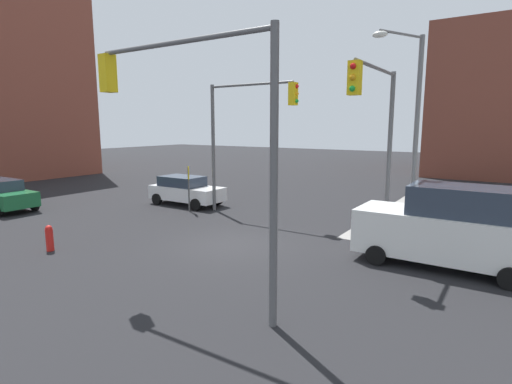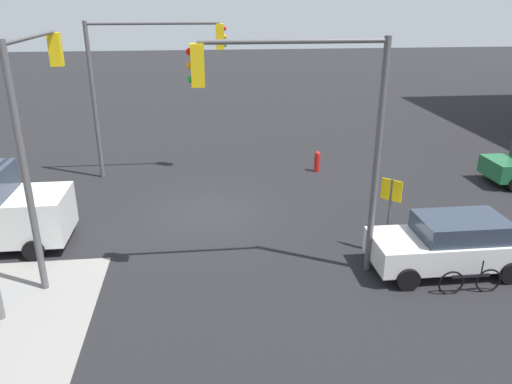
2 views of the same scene
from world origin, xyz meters
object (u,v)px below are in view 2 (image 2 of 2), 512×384
traffic_signal_nw_corner (309,114)px  fire_hydrant (317,161)px  traffic_signal_ne_corner (38,107)px  bicycle_at_crosswalk (470,281)px  sedan_white (450,243)px  traffic_signal_se_corner (144,68)px

traffic_signal_nw_corner → fire_hydrant: 9.92m
traffic_signal_ne_corner → bicycle_at_crosswalk: (-11.30, 3.25, -4.23)m
bicycle_at_crosswalk → sedan_white: bearing=-89.1°
sedan_white → bicycle_at_crosswalk: size_ratio=2.47×
traffic_signal_nw_corner → traffic_signal_ne_corner: (7.11, -1.75, -0.02)m
fire_hydrant → bicycle_at_crosswalk: bearing=100.0°
fire_hydrant → sedan_white: (-1.78, 8.97, 0.36)m
traffic_signal_nw_corner → sedan_white: bearing=176.4°
traffic_signal_ne_corner → sedan_white: bearing=169.9°
sedan_white → bicycle_at_crosswalk: (-0.02, 1.23, -0.50)m
traffic_signal_nw_corner → traffic_signal_se_corner: same height
traffic_signal_se_corner → fire_hydrant: traffic_signal_se_corner is taller
traffic_signal_se_corner → bicycle_at_crosswalk: traffic_signal_se_corner is taller
traffic_signal_se_corner → traffic_signal_ne_corner: bearing=73.4°
traffic_signal_ne_corner → bicycle_at_crosswalk: traffic_signal_ne_corner is taller
traffic_signal_se_corner → sedan_white: bearing=134.6°
traffic_signal_nw_corner → bicycle_at_crosswalk: bearing=160.3°
traffic_signal_nw_corner → fire_hydrant: (-2.39, -8.70, -4.12)m
bicycle_at_crosswalk → fire_hydrant: bearing=-80.0°
traffic_signal_nw_corner → fire_hydrant: traffic_signal_nw_corner is taller
traffic_signal_nw_corner → traffic_signal_se_corner: (4.95, -9.00, 0.04)m
traffic_signal_ne_corner → fire_hydrant: size_ratio=6.91×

